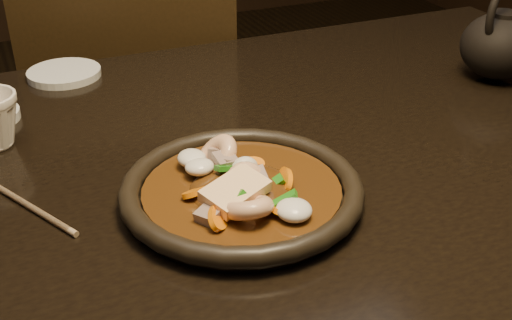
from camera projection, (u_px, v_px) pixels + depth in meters
name	position (u px, v px, depth m)	size (l,w,h in m)	color
table	(219.00, 209.00, 0.89)	(1.60, 0.90, 0.75)	black
chair	(139.00, 106.00, 1.51)	(0.58, 0.58, 0.99)	black
plate	(242.00, 191.00, 0.76)	(0.29, 0.29, 0.03)	black
stirfry	(239.00, 188.00, 0.75)	(0.15, 0.19, 0.07)	#3D210B
saucer_right	(64.00, 73.00, 1.11)	(0.13, 0.13, 0.01)	silver
chopsticks	(10.00, 195.00, 0.77)	(0.12, 0.23, 0.01)	#9F805B
teapot	(500.00, 42.00, 1.07)	(0.16, 0.13, 0.17)	black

